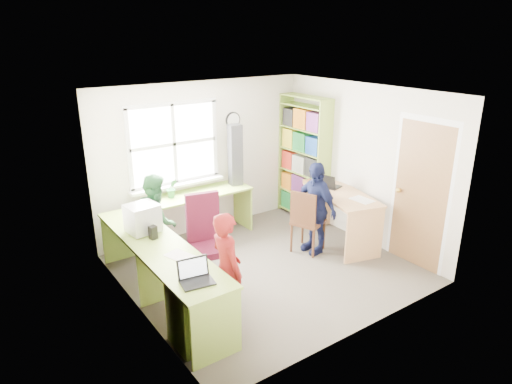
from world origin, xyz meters
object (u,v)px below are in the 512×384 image
bookshelf (304,161)px  laptop_right (328,184)px  crt_monitor (143,218)px  person_navy (315,208)px  wooden_chair (306,219)px  person_red (227,270)px  swivel_chair (207,246)px  laptop_left (195,276)px  cd_tower (235,155)px  potted_plant (172,188)px  person_green (157,220)px  right_desk (341,207)px  l_desk (190,275)px

bookshelf → laptop_right: bookshelf is taller
crt_monitor → person_navy: (2.40, -0.49, -0.25)m
wooden_chair → laptop_right: (0.68, 0.29, 0.33)m
laptop_right → wooden_chair: bearing=95.8°
crt_monitor → person_red: size_ratio=0.30×
swivel_chair → laptop_left: 1.32m
cd_tower → laptop_right: bearing=-38.2°
bookshelf → laptop_right: bearing=-104.0°
person_red → person_navy: person_navy is taller
swivel_chair → potted_plant: bearing=96.1°
bookshelf → crt_monitor: size_ratio=5.22×
potted_plant → crt_monitor: bearing=-131.6°
potted_plant → person_red: bearing=-100.4°
wooden_chair → person_green: size_ratio=0.73×
right_desk → bookshelf: (0.22, 1.14, 0.42)m
cd_tower → person_green: (-1.57, -0.45, -0.58)m
swivel_chair → potted_plant: 1.33m
person_red → person_green: bearing=4.2°
l_desk → potted_plant: 1.90m
bookshelf → laptop_right: size_ratio=5.33×
wooden_chair → cd_tower: (-0.34, 1.36, 0.72)m
right_desk → laptop_right: (0.01, 0.32, 0.27)m
wooden_chair → cd_tower: 1.58m
person_navy → swivel_chair: bearing=-95.1°
wooden_chair → bookshelf: bearing=29.3°
swivel_chair → person_green: person_green is taller
bookshelf → person_green: size_ratio=1.60×
right_desk → person_red: person_red is taller
person_navy → cd_tower: bearing=-161.6°
l_desk → swivel_chair: (0.49, 0.47, 0.05)m
wooden_chair → person_green: 2.12m
laptop_left → person_green: (0.40, 1.87, -0.15)m
bookshelf → swivel_chair: bearing=-158.0°
wooden_chair → laptop_right: 0.80m
laptop_right → laptop_left: bearing=95.5°
l_desk → swivel_chair: swivel_chair is taller
bookshelf → laptop_left: bookshelf is taller
l_desk → cd_tower: (1.74, 1.72, 0.78)m
bookshelf → person_green: bearing=-176.0°
person_red → cd_tower: bearing=-32.1°
l_desk → person_navy: (2.21, 0.33, 0.23)m
swivel_chair → cd_tower: (1.25, 1.25, 0.73)m
l_desk → right_desk: 2.76m
crt_monitor → l_desk: bearing=-83.2°
swivel_chair → person_navy: size_ratio=0.86×
right_desk → laptop_right: size_ratio=3.81×
right_desk → crt_monitor: size_ratio=3.73×
laptop_left → cd_tower: bearing=58.9°
laptop_right → cd_tower: 1.53m
bookshelf → potted_plant: (-2.33, 0.27, -0.11)m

